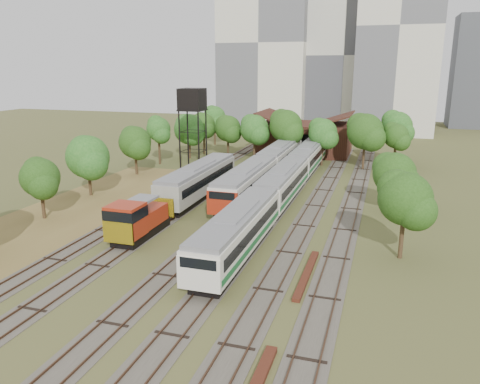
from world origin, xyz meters
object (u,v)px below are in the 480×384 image
(shunter_locomotive, at_px, (136,220))
(water_tower, at_px, (192,102))
(railcar_green_set, at_px, (283,184))
(railcar_red_set, at_px, (265,169))

(shunter_locomotive, distance_m, water_tower, 31.04)
(railcar_green_set, bearing_deg, shunter_locomotive, -121.06)
(shunter_locomotive, bearing_deg, railcar_green_set, 58.94)
(water_tower, bearing_deg, railcar_red_set, -23.10)
(shunter_locomotive, relative_size, water_tower, 0.66)
(railcar_green_set, bearing_deg, railcar_red_set, 119.49)
(railcar_red_set, bearing_deg, shunter_locomotive, -104.22)
(railcar_red_set, height_order, water_tower, water_tower)
(shunter_locomotive, bearing_deg, water_tower, 102.93)
(shunter_locomotive, bearing_deg, railcar_red_set, 75.78)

